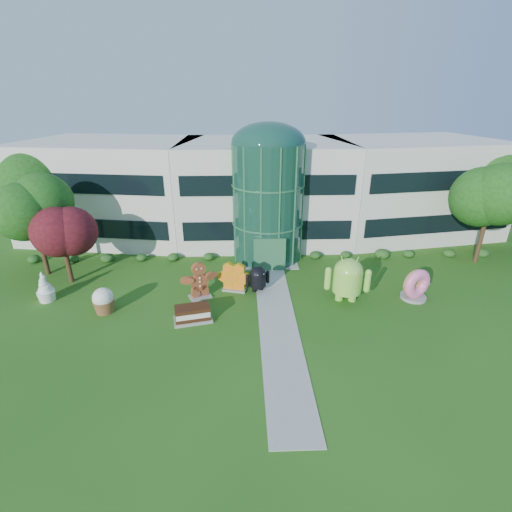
{
  "coord_description": "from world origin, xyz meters",
  "views": [
    {
      "loc": [
        -2.1,
        -18.6,
        13.36
      ],
      "look_at": [
        -1.21,
        6.0,
        2.6
      ],
      "focal_mm": 26.0,
      "sensor_mm": 36.0,
      "label": 1
    }
  ],
  "objects_px": {
    "android_black": "(258,277)",
    "donut": "(416,284)",
    "gingerbread": "(199,280)",
    "android_green": "(348,277)"
  },
  "relations": [
    {
      "from": "android_black",
      "to": "donut",
      "type": "bearing_deg",
      "value": -29.83
    },
    {
      "from": "android_black",
      "to": "gingerbread",
      "type": "relative_size",
      "value": 0.75
    },
    {
      "from": "android_green",
      "to": "gingerbread",
      "type": "bearing_deg",
      "value": -174.36
    },
    {
      "from": "android_green",
      "to": "android_black",
      "type": "height_order",
      "value": "android_green"
    },
    {
      "from": "android_green",
      "to": "donut",
      "type": "height_order",
      "value": "android_green"
    },
    {
      "from": "android_black",
      "to": "donut",
      "type": "relative_size",
      "value": 0.97
    },
    {
      "from": "android_green",
      "to": "donut",
      "type": "relative_size",
      "value": 1.59
    },
    {
      "from": "donut",
      "to": "android_green",
      "type": "bearing_deg",
      "value": 158.06
    },
    {
      "from": "donut",
      "to": "gingerbread",
      "type": "relative_size",
      "value": 0.78
    },
    {
      "from": "android_black",
      "to": "donut",
      "type": "distance_m",
      "value": 11.16
    }
  ]
}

